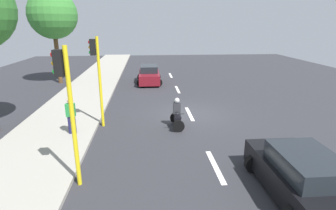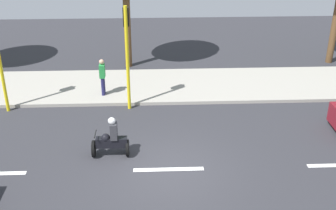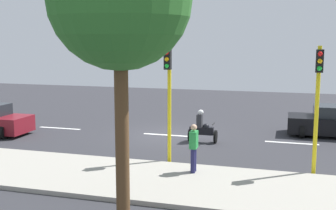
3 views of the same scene
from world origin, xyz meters
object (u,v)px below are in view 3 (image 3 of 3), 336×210
Objects in this scene: motorcycle at (202,129)px; car_black at (332,122)px; pedestrian_near_signal at (194,147)px; traffic_light_corner at (318,93)px; traffic_light_midblock at (169,88)px; street_tree_south at (120,0)px.

car_black is at bearing 117.50° from motorcycle.
traffic_light_corner reaches higher than pedestrian_near_signal.
motorcycle is 0.34× the size of traffic_light_midblock.
car_black is at bearing 152.91° from street_tree_south.
street_tree_south reaches higher than car_black.
car_black is at bearing 147.35° from pedestrian_near_signal.
pedestrian_near_signal is at bearing -74.43° from traffic_light_corner.
traffic_light_corner is at bearing 135.52° from street_tree_south.
pedestrian_near_signal is 0.38× the size of traffic_light_corner.
traffic_light_midblock reaches higher than motorcycle.
traffic_light_midblock is at bearing -7.21° from motorcycle.
car_black is 2.39× the size of pedestrian_near_signal.
traffic_light_midblock is (6.94, -6.38, 2.22)m from car_black.
motorcycle is at bearing -171.67° from pedestrian_near_signal.
street_tree_south reaches higher than traffic_light_corner.
street_tree_south is (5.10, 0.22, 2.72)m from traffic_light_midblock.
traffic_light_corner is 5.23m from traffic_light_midblock.
traffic_light_midblock is at bearing -177.48° from street_tree_south.
pedestrian_near_signal reaches higher than motorcycle.
traffic_light_corner is at bearing 90.00° from traffic_light_midblock.
traffic_light_corner is at bearing 50.76° from motorcycle.
traffic_light_midblock is at bearing -132.48° from pedestrian_near_signal.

